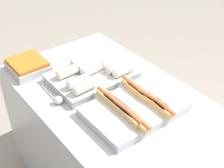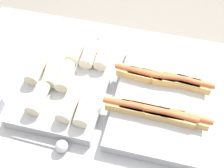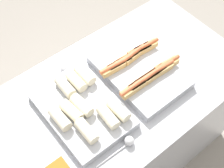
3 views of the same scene
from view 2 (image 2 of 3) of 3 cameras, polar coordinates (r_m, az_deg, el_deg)
counter at (r=1.71m, az=1.35°, el=-10.70°), size 1.52×0.85×0.87m
tray_hotdogs at (r=1.29m, az=8.66°, el=-2.78°), size 0.42×0.52×0.10m
tray_wraps at (r=1.34m, az=-8.19°, el=0.60°), size 0.36×0.51×0.11m
serving_spoon_near at (r=1.21m, az=-9.83°, el=-11.06°), size 0.23×0.05×0.05m
serving_spoon_far at (r=1.52m, az=-2.46°, el=8.11°), size 0.23×0.05×0.05m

